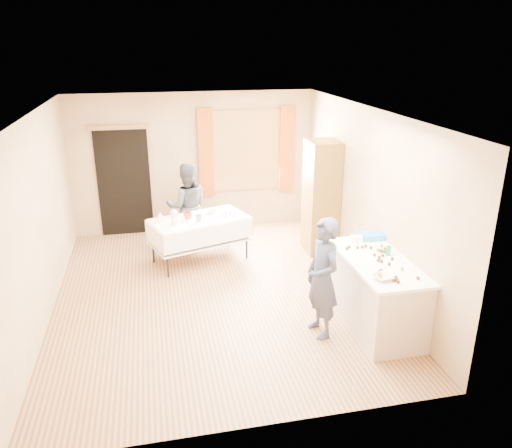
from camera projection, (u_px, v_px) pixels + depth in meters
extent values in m
cube|color=#9E7047|center=(216.00, 293.00, 7.29)|extent=(4.50, 5.50, 0.02)
cube|color=white|center=(210.00, 111.00, 6.38)|extent=(4.50, 5.50, 0.02)
cube|color=tan|center=(194.00, 163.00, 9.36)|extent=(4.50, 0.02, 2.60)
cube|color=tan|center=(255.00, 308.00, 4.30)|extent=(4.50, 0.02, 2.60)
cube|color=tan|center=(38.00, 220.00, 6.39)|extent=(0.02, 5.50, 2.60)
cube|color=tan|center=(367.00, 198.00, 7.28)|extent=(0.02, 5.50, 2.60)
cube|color=olive|center=(246.00, 150.00, 9.45)|extent=(1.32, 0.06, 1.52)
cube|color=white|center=(247.00, 151.00, 9.44)|extent=(1.20, 0.02, 1.40)
cube|color=#A44D14|center=(206.00, 153.00, 9.25)|extent=(0.28, 0.06, 1.65)
cube|color=#A44D14|center=(287.00, 149.00, 9.56)|extent=(0.28, 0.06, 1.65)
cube|color=black|center=(124.00, 183.00, 9.18)|extent=(0.95, 0.04, 2.00)
cube|color=olive|center=(119.00, 127.00, 8.80)|extent=(1.05, 0.06, 0.08)
cube|color=brown|center=(321.00, 197.00, 8.45)|extent=(0.50, 0.60, 1.93)
cube|color=#C1B09E|center=(376.00, 294.00, 6.35)|extent=(0.71, 1.56, 0.86)
cube|color=white|center=(379.00, 261.00, 6.19)|extent=(0.77, 1.63, 0.04)
cube|color=white|center=(199.00, 219.00, 8.11)|extent=(1.69, 1.21, 0.04)
cube|color=black|center=(192.00, 220.00, 9.02)|extent=(0.41, 0.41, 0.06)
cube|color=black|center=(190.00, 204.00, 9.10)|extent=(0.39, 0.06, 0.55)
imported|color=#292F49|center=(323.00, 278.00, 6.03)|extent=(0.68, 0.56, 1.53)
imported|color=black|center=(187.00, 206.00, 8.65)|extent=(0.75, 0.59, 1.52)
cylinder|color=#158031|center=(388.00, 251.00, 6.29)|extent=(0.08, 0.08, 0.12)
imported|color=white|center=(382.00, 277.00, 5.67)|extent=(0.36, 0.36, 0.05)
cube|color=white|center=(356.00, 239.00, 6.72)|extent=(0.16, 0.12, 0.08)
cube|color=#1D84C7|center=(372.00, 236.00, 6.80)|extent=(0.30, 0.21, 0.08)
cylinder|color=silver|center=(174.00, 218.00, 7.76)|extent=(0.15, 0.15, 0.22)
imported|color=red|center=(188.00, 215.00, 8.05)|extent=(0.15, 0.15, 0.11)
imported|color=red|center=(199.00, 218.00, 7.96)|extent=(0.21, 0.21, 0.10)
imported|color=white|center=(211.00, 212.00, 8.32)|extent=(0.22, 0.22, 0.05)
cube|color=white|center=(230.00, 214.00, 8.24)|extent=(0.34, 0.31, 0.02)
imported|color=white|center=(160.00, 217.00, 7.92)|extent=(0.10, 0.10, 0.16)
sphere|color=#3F2314|center=(378.00, 249.00, 6.43)|extent=(0.04, 0.04, 0.04)
sphere|color=#311B0C|center=(382.00, 261.00, 6.09)|extent=(0.04, 0.04, 0.04)
sphere|color=#311B0C|center=(379.00, 257.00, 6.20)|extent=(0.04, 0.04, 0.04)
sphere|color=#311B0C|center=(347.00, 248.00, 6.46)|extent=(0.04, 0.04, 0.04)
sphere|color=#311B0C|center=(357.00, 247.00, 6.49)|extent=(0.04, 0.04, 0.04)
sphere|color=#311B0C|center=(349.00, 247.00, 6.51)|extent=(0.04, 0.04, 0.04)
sphere|color=#3F2314|center=(381.00, 276.00, 5.70)|extent=(0.04, 0.04, 0.04)
sphere|color=#311B0C|center=(392.00, 259.00, 6.15)|extent=(0.04, 0.04, 0.04)
sphere|color=#311B0C|center=(385.00, 248.00, 6.46)|extent=(0.04, 0.04, 0.04)
sphere|color=#311B0C|center=(380.00, 271.00, 5.83)|extent=(0.04, 0.04, 0.04)
sphere|color=#311B0C|center=(366.00, 246.00, 6.54)|extent=(0.04, 0.04, 0.04)
sphere|color=#311B0C|center=(381.00, 250.00, 6.41)|extent=(0.04, 0.04, 0.04)
sphere|color=#3F2314|center=(382.00, 246.00, 6.55)|extent=(0.04, 0.04, 0.04)
sphere|color=#311B0C|center=(396.00, 277.00, 5.68)|extent=(0.04, 0.04, 0.04)
sphere|color=#311B0C|center=(385.00, 252.00, 6.36)|extent=(0.04, 0.04, 0.04)
sphere|color=#311B0C|center=(397.00, 279.00, 5.62)|extent=(0.04, 0.04, 0.04)
sphere|color=#311B0C|center=(389.00, 264.00, 6.02)|extent=(0.04, 0.04, 0.04)
sphere|color=#311B0C|center=(418.00, 278.00, 5.66)|extent=(0.04, 0.04, 0.04)
sphere|color=#3F2314|center=(402.00, 269.00, 5.88)|extent=(0.04, 0.04, 0.04)
sphere|color=#311B0C|center=(398.00, 282.00, 5.57)|extent=(0.04, 0.04, 0.04)
sphere|color=#311B0C|center=(362.00, 247.00, 6.51)|extent=(0.04, 0.04, 0.04)
sphere|color=#311B0C|center=(374.00, 255.00, 6.27)|extent=(0.04, 0.04, 0.04)
sphere|color=#311B0C|center=(381.00, 251.00, 6.39)|extent=(0.04, 0.04, 0.04)
sphere|color=#311B0C|center=(382.00, 251.00, 6.38)|extent=(0.04, 0.04, 0.04)
sphere|color=#3F2314|center=(379.00, 274.00, 5.75)|extent=(0.04, 0.04, 0.04)
sphere|color=#311B0C|center=(381.00, 270.00, 5.85)|extent=(0.04, 0.04, 0.04)
sphere|color=#311B0C|center=(378.00, 260.00, 6.11)|extent=(0.04, 0.04, 0.04)
sphere|color=#311B0C|center=(371.00, 247.00, 6.49)|extent=(0.04, 0.04, 0.04)
sphere|color=#311B0C|center=(394.00, 280.00, 5.61)|extent=(0.04, 0.04, 0.04)
sphere|color=#311B0C|center=(383.00, 255.00, 6.25)|extent=(0.04, 0.04, 0.04)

